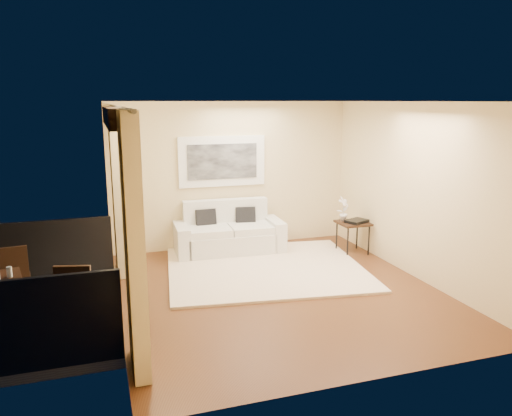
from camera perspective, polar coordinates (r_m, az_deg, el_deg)
name	(u,v)px	position (r m, az deg, el deg)	size (l,w,h in m)	color
floor	(279,291)	(7.36, 2.59, -9.46)	(5.00, 5.00, 0.00)	brown
room_shell	(117,117)	(6.41, -15.61, 10.02)	(5.00, 6.40, 5.00)	white
balcony	(30,308)	(6.94, -24.37, -10.39)	(1.81, 2.60, 1.17)	#605B56
curtains	(124,211)	(6.55, -14.85, -0.36)	(0.16, 4.80, 2.64)	#D1B981
artwork	(222,161)	(9.20, -3.88, 5.34)	(1.62, 0.07, 0.92)	white
rug	(266,268)	(8.23, 1.11, -6.91)	(3.13, 2.73, 0.04)	#FFEACD
sofa	(228,234)	(9.09, -3.17, -3.03)	(1.97, 0.92, 0.93)	white
side_table	(353,225)	(9.15, 11.03, -1.93)	(0.53, 0.53, 0.57)	#321C10
tray	(357,221)	(9.11, 11.44, -1.47)	(0.38, 0.28, 0.05)	black
orchid	(343,209)	(9.12, 9.96, -0.10)	(0.24, 0.16, 0.45)	white
balcony_chair_far	(13,274)	(7.23, -26.00, -6.77)	(0.43, 0.43, 0.90)	#321C10
balcony_chair_near	(72,302)	(5.94, -20.28, -10.07)	(0.49, 0.50, 0.93)	#321C10
glass_b	(9,272)	(6.23, -26.35, -6.56)	(0.06, 0.06, 0.12)	silver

